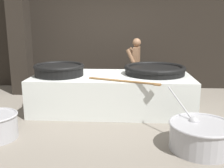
% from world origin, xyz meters
% --- Properties ---
extents(ground_plane, '(60.00, 60.00, 0.00)m').
position_xyz_m(ground_plane, '(0.00, 0.00, 0.00)').
color(ground_plane, slate).
extents(back_wall, '(9.13, 0.24, 3.69)m').
position_xyz_m(back_wall, '(0.00, 2.19, 1.84)').
color(back_wall, black).
rests_on(back_wall, ground_plane).
extents(support_pillar, '(0.45, 0.45, 3.69)m').
position_xyz_m(support_pillar, '(-2.45, 1.27, 1.84)').
color(support_pillar, black).
rests_on(support_pillar, ground_plane).
extents(hearth_platform, '(3.29, 1.47, 0.76)m').
position_xyz_m(hearth_platform, '(0.00, 0.00, 0.38)').
color(hearth_platform, silver).
rests_on(hearth_platform, ground_plane).
extents(giant_wok_near, '(1.04, 1.04, 0.24)m').
position_xyz_m(giant_wok_near, '(-1.09, -0.09, 0.89)').
color(giant_wok_near, black).
rests_on(giant_wok_near, hearth_platform).
extents(giant_wok_far, '(1.31, 1.31, 0.19)m').
position_xyz_m(giant_wok_far, '(0.90, 0.18, 0.86)').
color(giant_wok_far, black).
rests_on(giant_wok_far, hearth_platform).
extents(stirring_paddle, '(1.36, 0.57, 0.04)m').
position_xyz_m(stirring_paddle, '(0.30, -0.66, 0.78)').
color(stirring_paddle, brown).
rests_on(stirring_paddle, hearth_platform).
extents(cook, '(0.37, 0.56, 1.46)m').
position_xyz_m(cook, '(0.53, 1.10, 0.79)').
color(cook, brown).
rests_on(cook, ground_plane).
extents(prep_bowl_vegetables, '(0.96, 1.13, 0.80)m').
position_xyz_m(prep_bowl_vegetables, '(1.42, -1.73, 0.23)').
color(prep_bowl_vegetables, '#9E9EA3').
rests_on(prep_bowl_vegetables, ground_plane).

